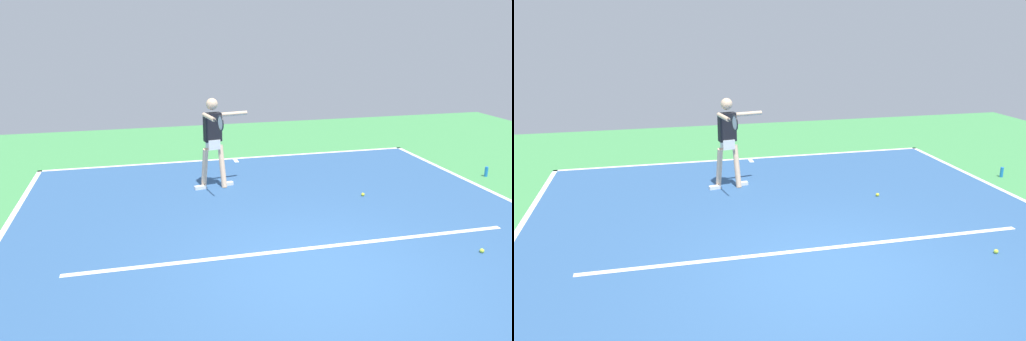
% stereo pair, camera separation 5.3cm
% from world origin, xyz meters
% --- Properties ---
extents(ground_plane, '(20.44, 20.44, 0.00)m').
position_xyz_m(ground_plane, '(0.00, 0.00, 0.00)').
color(ground_plane, '#428E4C').
extents(court_surface, '(9.17, 11.95, 0.00)m').
position_xyz_m(court_surface, '(0.00, 0.00, 0.00)').
color(court_surface, '#2D5484').
rests_on(court_surface, ground_plane).
extents(court_line_baseline_near, '(9.17, 0.10, 0.01)m').
position_xyz_m(court_line_baseline_near, '(0.00, -5.93, 0.00)').
color(court_line_baseline_near, white).
rests_on(court_line_baseline_near, ground_plane).
extents(court_line_service, '(6.87, 0.10, 0.01)m').
position_xyz_m(court_line_service, '(0.00, -0.69, 0.00)').
color(court_line_service, white).
rests_on(court_line_service, ground_plane).
extents(court_line_centre_mark, '(0.10, 0.30, 0.01)m').
position_xyz_m(court_line_centre_mark, '(0.00, -5.73, 0.00)').
color(court_line_centre_mark, white).
rests_on(court_line_centre_mark, ground_plane).
extents(tennis_player, '(1.15, 1.29, 1.85)m').
position_xyz_m(tennis_player, '(0.83, -3.83, 1.08)').
color(tennis_player, beige).
rests_on(tennis_player, ground_plane).
extents(tennis_ball_near_service_line, '(0.07, 0.07, 0.07)m').
position_xyz_m(tennis_ball_near_service_line, '(-2.53, 0.05, 0.03)').
color(tennis_ball_near_service_line, '#C6E53D').
rests_on(tennis_ball_near_service_line, ground_plane).
extents(tennis_ball_centre_court, '(0.07, 0.07, 0.07)m').
position_xyz_m(tennis_ball_centre_court, '(-1.91, -2.64, 0.03)').
color(tennis_ball_centre_court, yellow).
rests_on(tennis_ball_centre_court, ground_plane).
extents(water_bottle, '(0.07, 0.07, 0.22)m').
position_xyz_m(water_bottle, '(-5.10, -3.16, 0.11)').
color(water_bottle, blue).
rests_on(water_bottle, ground_plane).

